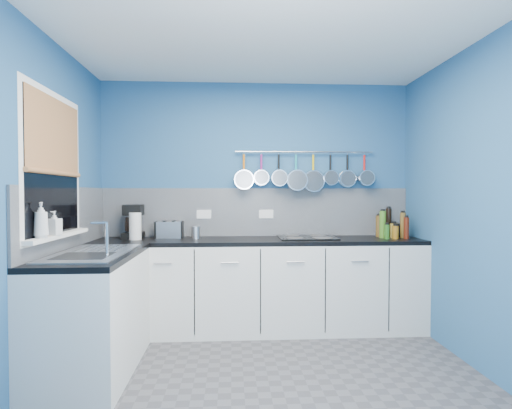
{
  "coord_description": "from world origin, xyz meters",
  "views": [
    {
      "loc": [
        -0.26,
        -2.83,
        1.35
      ],
      "look_at": [
        -0.05,
        0.75,
        1.25
      ],
      "focal_mm": 28.95,
      "sensor_mm": 36.0,
      "label": 1
    }
  ],
  "objects": [
    {
      "name": "floor",
      "position": [
        0.0,
        0.0,
        -0.01
      ],
      "size": [
        3.2,
        3.0,
        0.02
      ],
      "primitive_type": "cube",
      "color": "#47474C",
      "rests_on": "ground"
    },
    {
      "name": "ceiling",
      "position": [
        0.0,
        0.0,
        2.51
      ],
      "size": [
        3.2,
        3.0,
        0.02
      ],
      "primitive_type": "cube",
      "color": "white",
      "rests_on": "ground"
    },
    {
      "name": "wall_back",
      "position": [
        0.0,
        1.51,
        1.25
      ],
      "size": [
        3.2,
        0.02,
        2.5
      ],
      "primitive_type": "cube",
      "color": "#275684",
      "rests_on": "ground"
    },
    {
      "name": "wall_front",
      "position": [
        0.0,
        -1.51,
        1.25
      ],
      "size": [
        3.2,
        0.02,
        2.5
      ],
      "primitive_type": "cube",
      "color": "#275684",
      "rests_on": "ground"
    },
    {
      "name": "wall_left",
      "position": [
        -1.61,
        0.0,
        1.25
      ],
      "size": [
        0.02,
        3.0,
        2.5
      ],
      "primitive_type": "cube",
      "color": "#275684",
      "rests_on": "ground"
    },
    {
      "name": "wall_right",
      "position": [
        1.61,
        0.0,
        1.25
      ],
      "size": [
        0.02,
        3.0,
        2.5
      ],
      "primitive_type": "cube",
      "color": "#275684",
      "rests_on": "ground"
    },
    {
      "name": "backsplash_back",
      "position": [
        0.0,
        1.49,
        1.15
      ],
      "size": [
        3.2,
        0.02,
        0.5
      ],
      "primitive_type": "cube",
      "color": "#979AA3",
      "rests_on": "wall_back"
    },
    {
      "name": "backsplash_left",
      "position": [
        -1.59,
        0.6,
        1.15
      ],
      "size": [
        0.02,
        1.8,
        0.5
      ],
      "primitive_type": "cube",
      "color": "#979AA3",
      "rests_on": "wall_left"
    },
    {
      "name": "cabinet_run_back",
      "position": [
        0.0,
        1.2,
        0.43
      ],
      "size": [
        3.2,
        0.6,
        0.86
      ],
      "primitive_type": "cube",
      "color": "silver",
      "rests_on": "ground"
    },
    {
      "name": "worktop_back",
      "position": [
        0.0,
        1.2,
        0.88
      ],
      "size": [
        3.2,
        0.6,
        0.04
      ],
      "primitive_type": "cube",
      "color": "black",
      "rests_on": "cabinet_run_back"
    },
    {
      "name": "cabinet_run_left",
      "position": [
        -1.3,
        0.3,
        0.43
      ],
      "size": [
        0.6,
        1.2,
        0.86
      ],
      "primitive_type": "cube",
      "color": "silver",
      "rests_on": "ground"
    },
    {
      "name": "worktop_left",
      "position": [
        -1.3,
        0.3,
        0.88
      ],
      "size": [
        0.6,
        1.2,
        0.04
      ],
      "primitive_type": "cube",
      "color": "black",
      "rests_on": "cabinet_run_left"
    },
    {
      "name": "window_frame",
      "position": [
        -1.58,
        0.3,
        1.55
      ],
      "size": [
        0.01,
        1.0,
        1.1
      ],
      "primitive_type": "cube",
      "color": "white",
      "rests_on": "wall_left"
    },
    {
      "name": "window_glass",
      "position": [
        -1.57,
        0.3,
        1.55
      ],
      "size": [
        0.01,
        0.9,
        1.0
      ],
      "primitive_type": "cube",
      "color": "black",
      "rests_on": "wall_left"
    },
    {
      "name": "bamboo_blind",
      "position": [
        -1.56,
        0.3,
        1.77
      ],
      "size": [
        0.01,
        0.9,
        0.55
      ],
      "primitive_type": "cube",
      "color": "#9D6434",
      "rests_on": "wall_left"
    },
    {
      "name": "window_sill",
      "position": [
        -1.55,
        0.3,
        1.04
      ],
      "size": [
        0.1,
        0.98,
        0.03
      ],
      "primitive_type": "cube",
      "color": "white",
      "rests_on": "wall_left"
    },
    {
      "name": "sink_unit",
      "position": [
        -1.3,
        0.3,
        0.9
      ],
      "size": [
        0.5,
        0.95,
        0.01
      ],
      "primitive_type": "cube",
      "color": "silver",
      "rests_on": "worktop_left"
    },
    {
      "name": "mixer_tap",
      "position": [
        -1.14,
        0.12,
        1.03
      ],
      "size": [
        0.12,
        0.08,
        0.26
      ],
      "primitive_type": null,
      "color": "silver",
      "rests_on": "worktop_left"
    },
    {
      "name": "socket_left",
      "position": [
        -0.55,
        1.48,
        1.13
      ],
      "size": [
        0.15,
        0.01,
        0.09
      ],
      "primitive_type": "cube",
      "color": "white",
      "rests_on": "backsplash_back"
    },
    {
      "name": "socket_right",
      "position": [
        0.1,
        1.48,
        1.13
      ],
      "size": [
        0.15,
        0.01,
        0.09
      ],
      "primitive_type": "cube",
      "color": "white",
      "rests_on": "backsplash_back"
    },
    {
      "name": "pot_rail",
      "position": [
        0.5,
        1.45,
        1.78
      ],
      "size": [
        1.45,
        0.02,
        0.02
      ],
      "primitive_type": "cylinder",
      "rotation": [
        0.0,
        1.57,
        0.0
      ],
      "color": "silver",
      "rests_on": "wall_back"
    },
    {
      "name": "soap_bottle_a",
      "position": [
        -1.53,
        -0.01,
        1.17
      ],
      "size": [
        0.12,
        0.12,
        0.24
      ],
      "primitive_type": "imported",
      "rotation": [
        0.0,
        0.0,
        0.31
      ],
      "color": "white",
      "rests_on": "window_sill"
    },
    {
      "name": "soap_bottle_b",
      "position": [
        -1.53,
        0.19,
        1.14
      ],
      "size": [
        0.09,
        0.09,
        0.17
      ],
      "primitive_type": "imported",
      "rotation": [
        0.0,
        0.0,
        -0.22
      ],
      "color": "white",
      "rests_on": "window_sill"
    },
    {
      "name": "paper_towel",
      "position": [
        -1.19,
        1.2,
        1.03
      ],
      "size": [
        0.14,
        0.14,
        0.26
      ],
      "primitive_type": "cylinder",
      "rotation": [
        0.0,
        0.0,
        -0.29
      ],
      "color": "white",
      "rests_on": "worktop_back"
    },
    {
      "name": "coffee_maker",
      "position": [
        -1.23,
        1.29,
        1.07
      ],
      "size": [
        0.19,
        0.21,
        0.33
      ],
      "primitive_type": null,
      "rotation": [
        0.0,
        0.0,
        -0.01
      ],
      "color": "black",
      "rests_on": "worktop_back"
    },
    {
      "name": "toaster",
      "position": [
        -0.89,
        1.34,
        0.98
      ],
      "size": [
        0.27,
        0.16,
        0.16
      ],
      "primitive_type": "cube",
      "rotation": [
        0.0,
        0.0,
        -0.07
      ],
      "color": "silver",
      "rests_on": "worktop_back"
    },
    {
      "name": "canister",
      "position": [
        -0.61,
        1.25,
        0.96
      ],
      "size": [
        0.1,
        0.1,
        0.12
      ],
      "primitive_type": "cylinder",
      "rotation": [
        0.0,
        0.0,
        -0.24
      ],
      "color": "silver",
      "rests_on": "worktop_back"
    },
    {
      "name": "hob",
      "position": [
        0.49,
        1.26,
        0.91
      ],
      "size": [
        0.56,
        0.49,
        0.01
      ],
      "primitive_type": "cube",
      "color": "black",
      "rests_on": "worktop_back"
    },
    {
      "name": "pan_0",
      "position": [
        -0.13,
        1.44,
        1.58
      ],
      "size": [
        0.2,
        0.1,
        0.39
      ],
      "primitive_type": null,
      "color": "silver",
      "rests_on": "pot_rail"
    },
    {
      "name": "pan_1",
      "position": [
        0.05,
        1.44,
        1.61
      ],
      "size": [
        0.16,
        0.07,
        0.35
      ],
      "primitive_type": null,
      "color": "silver",
      "rests_on": "pot_rail"
    },
    {
      "name": "pan_2",
      "position": [
        0.23,
        1.44,
        1.6
      ],
      "size": [
        0.17,
        0.12,
        0.36
      ],
      "primitive_type": null,
      "color": "silver",
      "rests_on": "pot_rail"
    },
    {
      "name": "pan_3",
      "position": [
        0.41,
        1.44,
        1.58
      ],
      "size": [
        0.22,
        0.12,
        0.41
      ],
      "primitive_type": null,
      "color": "silver",
      "rests_on": "pot_rail"
    },
    {
      "name": "pan_4",
      "position": [
        0.59,
        1.44,
        1.57
      ],
      "size": [
        0.23,
        0.07,
        0.42
      ],
      "primitive_type": null,
      "color": "silver",
      "rests_on": "pot_rail"
    },
    {
      "name": "pan_5",
      "position": [
        0.77,
        1.44,
        1.6
      ],
      "size": [
        0.16,
        0.09,
        0.35
      ],
      "primitive_type": null,
      "color": "silver",
      "rests_on": "pot_rail"
    },
    {
      "name": "pan_6",
      "position": [
        0.95,
        1.44,
        1.6
      ],
      "size": [
        0.18,
        0.06,
        0.37
      ],
      "primitive_type": null,
      "color": "silver",
      "rests_on": "pot_rail"
    },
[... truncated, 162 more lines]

